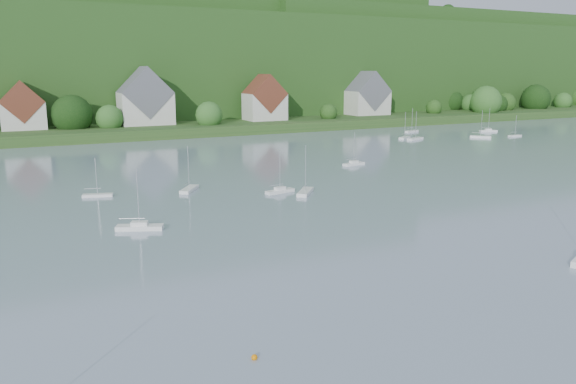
{
  "coord_description": "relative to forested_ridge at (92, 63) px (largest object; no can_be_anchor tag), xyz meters",
  "views": [
    {
      "loc": [
        -32.95,
        10.62,
        19.83
      ],
      "look_at": [
        -1.06,
        75.0,
        4.0
      ],
      "focal_mm": 34.62,
      "sensor_mm": 36.0,
      "label": 1
    }
  ],
  "objects": [
    {
      "name": "village_building_4",
      "position": [
        89.61,
        -78.57,
        -13.3
      ],
      "size": [
        15.0,
        10.4,
        16.5
      ],
      "color": "beige",
      "rests_on": "far_shore_strip"
    },
    {
      "name": "far_sailboat_cluster",
      "position": [
        15.03,
        -149.57,
        -22.51
      ],
      "size": [
        200.96,
        78.69,
        8.71
      ],
      "color": "white",
      "rests_on": "ground"
    },
    {
      "name": "forested_ridge",
      "position": [
        0.0,
        0.0,
        0.0
      ],
      "size": [
        620.0,
        181.22,
        69.89
      ],
      "color": "#1A4415",
      "rests_on": "ground"
    },
    {
      "name": "mooring_buoy_3",
      "position": [
        -19.72,
        -225.13,
        -22.89
      ],
      "size": [
        0.45,
        0.45,
        0.45
      ],
      "primitive_type": "sphere",
      "color": "orange",
      "rests_on": "ground"
    },
    {
      "name": "far_shore_strip",
      "position": [
        -0.39,
        -68.57,
        -21.39
      ],
      "size": [
        600.0,
        60.0,
        3.0
      ],
      "primitive_type": "cube",
      "color": "#274E1D",
      "rests_on": "ground"
    },
    {
      "name": "village_building_2",
      "position": [
        4.61,
        -80.57,
        -12.62
      ],
      "size": [
        16.0,
        11.44,
        18.0
      ],
      "color": "beige",
      "rests_on": "far_shore_strip"
    },
    {
      "name": "village_building_1",
      "position": [
        -30.39,
        -79.57,
        -14.13
      ],
      "size": [
        12.0,
        9.36,
        14.0
      ],
      "color": "beige",
      "rests_on": "far_shore_strip"
    },
    {
      "name": "village_building_3",
      "position": [
        44.61,
        -82.57,
        -13.46
      ],
      "size": [
        13.0,
        10.4,
        15.5
      ],
      "color": "beige",
      "rests_on": "far_shore_strip"
    }
  ]
}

